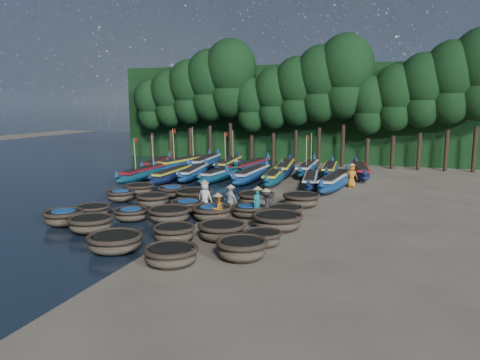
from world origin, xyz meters
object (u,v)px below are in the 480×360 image
(coracle_10, at_px, (93,210))
(coracle_11, at_px, (131,214))
(long_boat_17, at_px, (360,171))
(long_boat_15, at_px, (308,168))
(fisherman_5, at_px, (236,170))
(coracle_21, at_px, (173,191))
(coracle_3, at_px, (171,255))
(long_boat_10, at_px, (184,164))
(coracle_7, at_px, (174,233))
(coracle_2, at_px, (115,242))
(coracle_23, at_px, (256,198))
(long_boat_13, at_px, (249,167))
(long_boat_16, at_px, (330,170))
(coracle_8, at_px, (222,230))
(long_boat_2, at_px, (172,174))
(coracle_18, at_px, (248,210))
(fisherman_6, at_px, (352,175))
(coracle_6, at_px, (91,224))
(coracle_24, at_px, (301,199))
(fisherman_0, at_px, (205,196))
(coracle_12, at_px, (169,214))
(coracle_5, at_px, (64,217))
(long_boat_8, at_px, (336,181))
(coracle_19, at_px, (285,212))
(long_boat_11, at_px, (205,162))
(long_boat_7, at_px, (310,181))
(coracle_16, at_px, (153,200))
(fisherman_4, at_px, (231,200))
(coracle_13, at_px, (212,212))
(long_boat_1, at_px, (145,173))
(coracle_9, at_px, (263,238))
(coracle_22, at_px, (194,195))
(long_boat_5, at_px, (252,175))
(long_boat_3, at_px, (194,173))
(coracle_4, at_px, (242,248))
(coracle_17, at_px, (188,205))
(long_boat_12, at_px, (229,165))
(long_boat_9, at_px, (157,164))

(coracle_10, bearing_deg, coracle_11, -3.13)
(long_boat_17, bearing_deg, long_boat_15, 169.40)
(fisherman_5, bearing_deg, coracle_21, 31.43)
(coracle_3, relative_size, long_boat_10, 0.24)
(coracle_7, relative_size, coracle_21, 0.91)
(coracle_2, height_order, coracle_23, coracle_23)
(coracle_2, height_order, long_boat_13, long_boat_13)
(long_boat_16, bearing_deg, coracle_8, -99.63)
(long_boat_2, bearing_deg, coracle_18, -46.56)
(fisherman_6, bearing_deg, coracle_6, -144.08)
(coracle_24, xyz_separation_m, long_boat_17, (2.43, 12.67, 0.08))
(coracle_3, distance_m, fisherman_5, 20.24)
(fisherman_0, bearing_deg, coracle_12, 79.07)
(coracle_5, height_order, long_boat_8, long_boat_8)
(coracle_19, relative_size, coracle_21, 0.87)
(coracle_7, height_order, fisherman_0, fisherman_0)
(coracle_6, height_order, long_boat_8, long_boat_8)
(long_boat_11, bearing_deg, fisherman_5, -52.05)
(coracle_21, distance_m, long_boat_17, 16.68)
(coracle_23, distance_m, long_boat_7, 7.51)
(coracle_2, bearing_deg, coracle_16, 108.55)
(fisherman_6, bearing_deg, long_boat_2, 165.96)
(fisherman_4, bearing_deg, fisherman_0, 20.09)
(coracle_24, bearing_deg, long_boat_16, 90.42)
(coracle_12, height_order, fisherman_4, fisherman_4)
(coracle_13, height_order, long_boat_1, long_boat_1)
(coracle_9, xyz_separation_m, coracle_10, (-10.29, 2.22, -0.04))
(coracle_22, relative_size, long_boat_5, 0.35)
(coracle_23, height_order, long_boat_17, long_boat_17)
(coracle_9, height_order, long_boat_5, long_boat_5)
(coracle_6, distance_m, coracle_13, 6.13)
(coracle_23, distance_m, long_boat_3, 10.98)
(long_boat_13, distance_m, long_boat_16, 6.91)
(coracle_23, bearing_deg, coracle_22, -172.61)
(coracle_2, xyz_separation_m, fisherman_6, (7.92, 18.58, 0.46))
(coracle_4, distance_m, coracle_16, 10.88)
(coracle_17, bearing_deg, coracle_10, -149.69)
(coracle_9, height_order, fisherman_5, fisherman_5)
(long_boat_5, distance_m, long_boat_16, 7.40)
(coracle_2, xyz_separation_m, coracle_18, (3.44, 7.53, -0.07))
(coracle_3, relative_size, fisherman_6, 1.12)
(long_boat_10, xyz_separation_m, fisherman_5, (6.24, -3.49, 0.21))
(long_boat_8, distance_m, long_boat_12, 12.01)
(coracle_11, relative_size, long_boat_5, 0.23)
(coracle_13, relative_size, long_boat_13, 0.28)
(fisherman_5, bearing_deg, long_boat_13, -138.63)
(long_boat_9, distance_m, long_boat_16, 15.78)
(coracle_9, distance_m, long_boat_15, 21.02)
(coracle_10, distance_m, coracle_19, 10.51)
(long_boat_1, xyz_separation_m, long_boat_13, (7.06, 5.67, 0.04))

